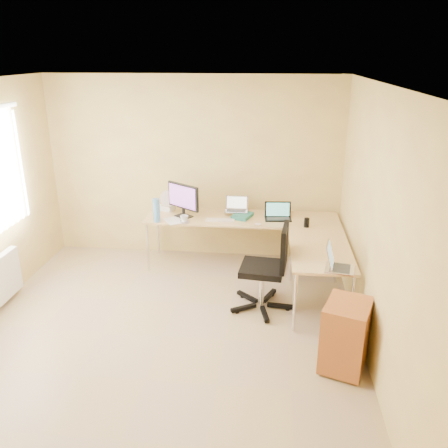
# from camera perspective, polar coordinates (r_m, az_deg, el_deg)

# --- Properties ---
(floor) EXTENTS (4.50, 4.50, 0.00)m
(floor) POSITION_cam_1_polar(r_m,az_deg,el_deg) (5.16, -7.56, -13.51)
(floor) COLOR tan
(floor) RESTS_ON ground
(ceiling) EXTENTS (4.50, 4.50, 0.00)m
(ceiling) POSITION_cam_1_polar(r_m,az_deg,el_deg) (4.30, -9.21, 16.65)
(ceiling) COLOR white
(ceiling) RESTS_ON ground
(wall_back) EXTENTS (4.50, 0.00, 4.50)m
(wall_back) POSITION_cam_1_polar(r_m,az_deg,el_deg) (6.68, -3.72, 6.82)
(wall_back) COLOR #D8C469
(wall_back) RESTS_ON ground
(wall_front) EXTENTS (4.50, 0.00, 4.50)m
(wall_front) POSITION_cam_1_polar(r_m,az_deg,el_deg) (2.69, -20.17, -16.53)
(wall_front) COLOR #D8C469
(wall_front) RESTS_ON ground
(wall_right) EXTENTS (0.00, 4.50, 4.50)m
(wall_right) POSITION_cam_1_polar(r_m,az_deg,el_deg) (4.55, 18.32, -0.77)
(wall_right) COLOR #D8C469
(wall_right) RESTS_ON ground
(desk_main) EXTENTS (2.65, 0.70, 0.73)m
(desk_main) POSITION_cam_1_polar(r_m,az_deg,el_deg) (6.51, 2.21, -2.18)
(desk_main) COLOR tan
(desk_main) RESTS_ON ground
(desk_return) EXTENTS (0.70, 1.30, 0.73)m
(desk_return) POSITION_cam_1_polar(r_m,az_deg,el_deg) (5.62, 11.55, -6.42)
(desk_return) COLOR tan
(desk_return) RESTS_ON ground
(monitor) EXTENTS (0.55, 0.46, 0.47)m
(monitor) POSITION_cam_1_polar(r_m,az_deg,el_deg) (6.34, -5.04, 2.91)
(monitor) COLOR black
(monitor) RESTS_ON desk_main
(book_stack) EXTENTS (0.31, 0.35, 0.05)m
(book_stack) POSITION_cam_1_polar(r_m,az_deg,el_deg) (6.36, 2.29, 1.02)
(book_stack) COLOR #1F5F53
(book_stack) RESTS_ON desk_main
(laptop_center) EXTENTS (0.31, 0.24, 0.20)m
(laptop_center) POSITION_cam_1_polar(r_m,az_deg,el_deg) (6.43, 1.54, 2.43)
(laptop_center) COLOR #A6A5B9
(laptop_center) RESTS_ON desk_main
(laptop_black) EXTENTS (0.38, 0.29, 0.23)m
(laptop_black) POSITION_cam_1_polar(r_m,az_deg,el_deg) (6.30, 6.71, 1.54)
(laptop_black) COLOR black
(laptop_black) RESTS_ON desk_main
(keyboard) EXTENTS (0.39, 0.11, 0.02)m
(keyboard) POSITION_cam_1_polar(r_m,az_deg,el_deg) (6.24, -0.50, 0.50)
(keyboard) COLOR beige
(keyboard) RESTS_ON desk_main
(mouse) EXTENTS (0.10, 0.08, 0.03)m
(mouse) POSITION_cam_1_polar(r_m,az_deg,el_deg) (6.08, 4.22, -0.02)
(mouse) COLOR white
(mouse) RESTS_ON desk_main
(mug) EXTENTS (0.14, 0.14, 0.10)m
(mug) POSITION_cam_1_polar(r_m,az_deg,el_deg) (6.17, -4.92, 0.61)
(mug) COLOR silver
(mug) RESTS_ON desk_main
(cd_stack) EXTENTS (0.12, 0.12, 0.03)m
(cd_stack) POSITION_cam_1_polar(r_m,az_deg,el_deg) (6.18, -4.83, 0.30)
(cd_stack) COLOR silver
(cd_stack) RESTS_ON desk_main
(water_bottle) EXTENTS (0.10, 0.10, 0.32)m
(water_bottle) POSITION_cam_1_polar(r_m,az_deg,el_deg) (6.22, -8.33, 1.67)
(water_bottle) COLOR #4D88C0
(water_bottle) RESTS_ON desk_main
(papers) EXTENTS (0.34, 0.37, 0.01)m
(papers) POSITION_cam_1_polar(r_m,az_deg,el_deg) (6.27, -6.20, 0.42)
(papers) COLOR silver
(papers) RESTS_ON desk_main
(white_box) EXTENTS (0.25, 0.21, 0.08)m
(white_box) POSITION_cam_1_polar(r_m,az_deg,el_deg) (6.70, -7.08, 2.02)
(white_box) COLOR white
(white_box) RESTS_ON desk_main
(desk_fan) EXTENTS (0.28, 0.28, 0.29)m
(desk_fan) POSITION_cam_1_polar(r_m,az_deg,el_deg) (6.60, -6.79, 2.74)
(desk_fan) COLOR silver
(desk_fan) RESTS_ON desk_main
(black_cup) EXTENTS (0.08, 0.08, 0.12)m
(black_cup) POSITION_cam_1_polar(r_m,az_deg,el_deg) (6.09, 10.15, 0.16)
(black_cup) COLOR black
(black_cup) RESTS_ON desk_main
(laptop_return) EXTENTS (0.40, 0.34, 0.23)m
(laptop_return) POSITION_cam_1_polar(r_m,az_deg,el_deg) (4.96, 14.20, -4.24)
(laptop_return) COLOR silver
(laptop_return) RESTS_ON desk_return
(office_chair) EXTENTS (0.70, 0.70, 1.06)m
(office_chair) POSITION_cam_1_polar(r_m,az_deg,el_deg) (5.41, 4.72, -5.58)
(office_chair) COLOR black
(office_chair) RESTS_ON ground
(cabinet) EXTENTS (0.53, 0.59, 0.67)m
(cabinet) POSITION_cam_1_polar(r_m,az_deg,el_deg) (4.63, 14.74, -13.11)
(cabinet) COLOR brown
(cabinet) RESTS_ON ground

